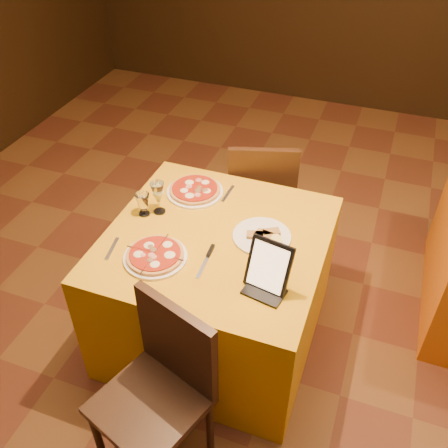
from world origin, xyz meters
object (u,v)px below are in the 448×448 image
(pizza_near, at_px, (155,256))
(water_glass, at_px, (143,204))
(main_table, at_px, (217,287))
(chair_main_near, at_px, (149,404))
(pizza_far, at_px, (195,191))
(wine_glass, at_px, (158,197))
(chair_main_far, at_px, (261,194))
(tablet, at_px, (269,266))

(pizza_near, distance_m, water_glass, 0.36)
(main_table, relative_size, water_glass, 8.46)
(chair_main_near, height_order, pizza_far, chair_main_near)
(pizza_near, relative_size, wine_glass, 1.62)
(chair_main_far, relative_size, wine_glass, 4.79)
(chair_main_near, relative_size, pizza_far, 2.85)
(main_table, distance_m, chair_main_near, 0.81)
(water_glass, bearing_deg, chair_main_far, 61.52)
(chair_main_near, bearing_deg, pizza_far, 121.70)
(chair_main_far, distance_m, wine_glass, 0.91)
(pizza_far, distance_m, wine_glass, 0.26)
(pizza_far, height_order, tablet, tablet)
(main_table, xyz_separation_m, water_glass, (-0.43, 0.04, 0.44))
(chair_main_near, bearing_deg, pizza_near, 130.60)
(main_table, distance_m, water_glass, 0.61)
(wine_glass, distance_m, tablet, 0.77)
(main_table, height_order, chair_main_far, chair_main_far)
(wine_glass, bearing_deg, chair_main_near, -68.16)
(chair_main_near, relative_size, water_glass, 7.00)
(tablet, bearing_deg, pizza_far, 147.54)
(chair_main_near, height_order, water_glass, chair_main_near)
(main_table, relative_size, chair_main_near, 1.21)
(wine_glass, bearing_deg, chair_main_far, 64.15)
(pizza_near, bearing_deg, main_table, 49.39)
(pizza_near, xyz_separation_m, wine_glass, (-0.14, 0.34, 0.08))
(wine_glass, bearing_deg, pizza_near, -67.32)
(chair_main_near, relative_size, tablet, 3.73)
(tablet, bearing_deg, main_table, 155.63)
(water_glass, distance_m, tablet, 0.81)
(wine_glass, bearing_deg, water_glass, -145.53)
(pizza_near, xyz_separation_m, tablet, (0.56, 0.01, 0.10))
(chair_main_near, height_order, tablet, tablet)
(chair_main_far, distance_m, tablet, 1.19)
(water_glass, bearing_deg, chair_main_near, -63.26)
(pizza_near, distance_m, pizza_far, 0.56)
(pizza_near, relative_size, pizza_far, 0.97)
(chair_main_far, xyz_separation_m, wine_glass, (-0.36, -0.74, 0.39))
(chair_main_near, xyz_separation_m, water_glass, (-0.43, 0.84, 0.36))
(pizza_near, bearing_deg, wine_glass, 112.68)
(chair_main_far, relative_size, pizza_near, 2.95)
(chair_main_far, bearing_deg, chair_main_near, 72.99)
(wine_glass, bearing_deg, pizza_far, 63.88)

